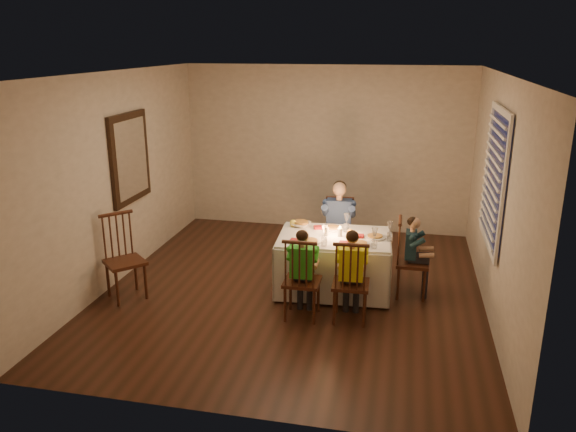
% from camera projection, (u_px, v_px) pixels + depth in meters
% --- Properties ---
extents(ground, '(5.00, 5.00, 0.00)m').
position_uv_depth(ground, '(294.00, 290.00, 6.93)').
color(ground, black).
rests_on(ground, ground).
extents(wall_left, '(0.02, 5.00, 2.60)m').
position_uv_depth(wall_left, '(118.00, 178.00, 6.99)').
color(wall_left, beige).
rests_on(wall_left, ground).
extents(wall_right, '(0.02, 5.00, 2.60)m').
position_uv_depth(wall_right, '(497.00, 198.00, 6.09)').
color(wall_right, beige).
rests_on(wall_right, ground).
extents(wall_back, '(4.50, 0.02, 2.60)m').
position_uv_depth(wall_back, '(326.00, 149.00, 8.88)').
color(wall_back, beige).
rests_on(wall_back, ground).
extents(ceiling, '(5.00, 5.00, 0.00)m').
position_uv_depth(ceiling, '(295.00, 73.00, 6.16)').
color(ceiling, white).
rests_on(ceiling, wall_back).
extents(dining_table, '(1.41, 1.06, 0.67)m').
position_uv_depth(dining_table, '(334.00, 252.00, 6.78)').
color(dining_table, white).
rests_on(dining_table, ground).
extents(chair_adult, '(0.41, 0.39, 0.96)m').
position_uv_depth(chair_adult, '(337.00, 268.00, 7.60)').
color(chair_adult, '#3A180F').
rests_on(chair_adult, ground).
extents(chair_near_left, '(0.39, 0.38, 0.96)m').
position_uv_depth(chair_near_left, '(302.00, 316.00, 6.25)').
color(chair_near_left, '#3A180F').
rests_on(chair_near_left, ground).
extents(chair_near_right, '(0.41, 0.39, 0.96)m').
position_uv_depth(chair_near_right, '(349.00, 319.00, 6.18)').
color(chair_near_right, '#3A180F').
rests_on(chair_near_right, ground).
extents(chair_end, '(0.37, 0.39, 0.96)m').
position_uv_depth(chair_end, '(410.00, 295.00, 6.78)').
color(chair_end, '#3A180F').
rests_on(chair_end, ground).
extents(chair_extra, '(0.58, 0.58, 1.02)m').
position_uv_depth(chair_extra, '(128.00, 297.00, 6.72)').
color(chair_extra, '#3A180F').
rests_on(chair_extra, ground).
extents(adult, '(0.45, 0.41, 1.20)m').
position_uv_depth(adult, '(337.00, 268.00, 7.60)').
color(adult, navy).
rests_on(adult, ground).
extents(child_green, '(0.33, 0.30, 1.03)m').
position_uv_depth(child_green, '(302.00, 316.00, 6.25)').
color(child_green, green).
rests_on(child_green, ground).
extents(child_yellow, '(0.35, 0.32, 1.05)m').
position_uv_depth(child_yellow, '(349.00, 319.00, 6.18)').
color(child_yellow, yellow).
rests_on(child_yellow, ground).
extents(child_teal, '(0.28, 0.31, 0.99)m').
position_uv_depth(child_teal, '(410.00, 295.00, 6.78)').
color(child_teal, '#17303B').
rests_on(child_teal, ground).
extents(setting_adult, '(0.28, 0.28, 0.02)m').
position_uv_depth(setting_adult, '(332.00, 228.00, 6.96)').
color(setting_adult, silver).
rests_on(setting_adult, dining_table).
extents(setting_green, '(0.28, 0.28, 0.02)m').
position_uv_depth(setting_green, '(310.00, 242.00, 6.50)').
color(setting_green, silver).
rests_on(setting_green, dining_table).
extents(setting_yellow, '(0.28, 0.28, 0.02)m').
position_uv_depth(setting_yellow, '(359.00, 244.00, 6.42)').
color(setting_yellow, silver).
rests_on(setting_yellow, dining_table).
extents(setting_teal, '(0.28, 0.28, 0.02)m').
position_uv_depth(setting_teal, '(375.00, 237.00, 6.65)').
color(setting_teal, silver).
rests_on(setting_teal, dining_table).
extents(candle_left, '(0.06, 0.06, 0.10)m').
position_uv_depth(candle_left, '(326.00, 232.00, 6.72)').
color(candle_left, silver).
rests_on(candle_left, dining_table).
extents(candle_right, '(0.06, 0.06, 0.10)m').
position_uv_depth(candle_right, '(340.00, 232.00, 6.70)').
color(candle_right, silver).
rests_on(candle_right, dining_table).
extents(squash, '(0.09, 0.09, 0.09)m').
position_uv_depth(squash, '(293.00, 223.00, 7.05)').
color(squash, yellow).
rests_on(squash, dining_table).
extents(orange_fruit, '(0.08, 0.08, 0.08)m').
position_uv_depth(orange_fruit, '(350.00, 232.00, 6.73)').
color(orange_fruit, orange).
rests_on(orange_fruit, dining_table).
extents(serving_bowl, '(0.28, 0.28, 0.06)m').
position_uv_depth(serving_bowl, '(301.00, 224.00, 7.05)').
color(serving_bowl, silver).
rests_on(serving_bowl, dining_table).
extents(wall_mirror, '(0.06, 0.95, 1.15)m').
position_uv_depth(wall_mirror, '(130.00, 158.00, 7.20)').
color(wall_mirror, black).
rests_on(wall_mirror, wall_left).
extents(window_blinds, '(0.07, 1.34, 1.54)m').
position_uv_depth(window_blinds, '(493.00, 178.00, 6.14)').
color(window_blinds, black).
rests_on(window_blinds, wall_right).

